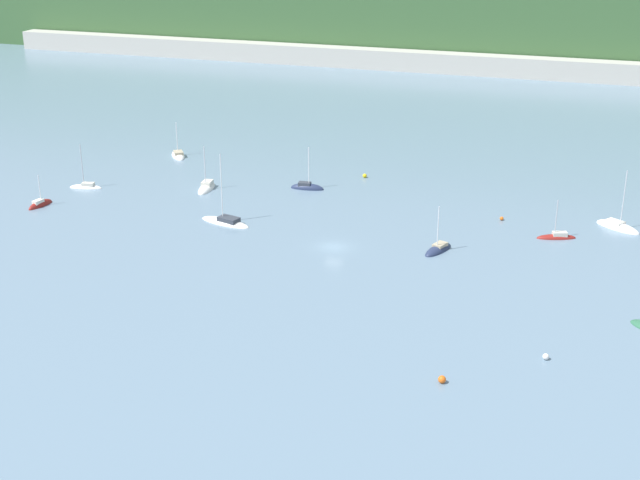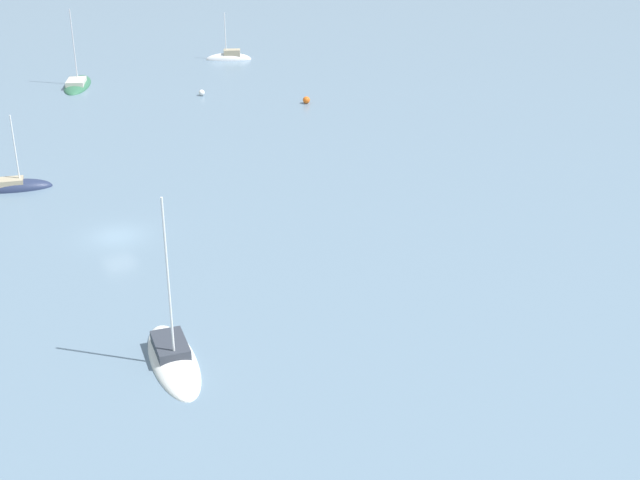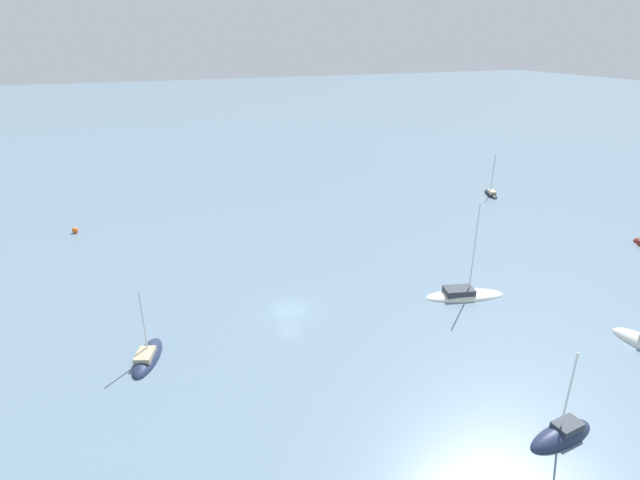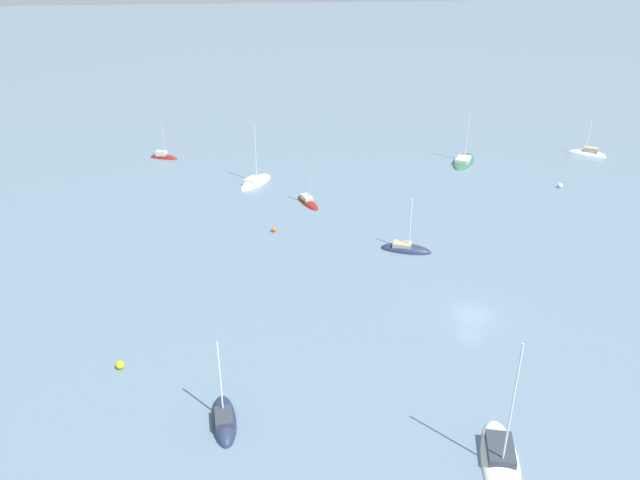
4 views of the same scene
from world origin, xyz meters
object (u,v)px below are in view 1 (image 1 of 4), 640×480
Objects in this scene: sailboat_10 at (307,188)px; sailboat_4 at (207,188)px; sailboat_6 at (40,205)px; sailboat_12 at (178,156)px; sailboat_1 at (438,250)px; mooring_buoy_1 at (442,379)px; sailboat_2 at (557,237)px; mooring_buoy_3 at (502,218)px; sailboat_0 at (617,228)px; mooring_buoy_2 at (365,176)px; mooring_buoy_0 at (546,357)px; sailboat_8 at (86,187)px; sailboat_7 at (226,222)px.

sailboat_4 is at bearing -166.74° from sailboat_10.
sailboat_6 is 34.56m from sailboat_12.
mooring_buoy_1 is at bearing 32.22° from sailboat_1.
mooring_buoy_3 is at bearing -50.12° from sailboat_2.
sailboat_1 is at bearing 13.91° from sailboat_2.
sailboat_12 is at bearing 133.59° from mooring_buoy_1.
sailboat_1 is 0.89× the size of sailboat_4.
sailboat_2 is at bearing 80.13° from mooring_buoy_1.
sailboat_0 is 17.47m from mooring_buoy_3.
mooring_buoy_0 is at bearing -57.51° from mooring_buoy_2.
mooring_buoy_0 is at bearing -97.39° from sailboat_6.
sailboat_10 is 66.18m from mooring_buoy_0.
sailboat_1 is 10.68× the size of mooring_buoy_0.
sailboat_8 reaches higher than sailboat_2.
sailboat_1 is at bearing -110.29° from sailboat_0.
sailboat_8 is 23.82m from sailboat_12.
sailboat_12 is at bearing 154.27° from sailboat_10.
mooring_buoy_1 is at bearing 36.36° from sailboat_4.
sailboat_8 is at bearing -140.93° from sailboat_0.
sailboat_2 is at bearing -154.71° from sailboat_7.
mooring_buoy_3 is (70.76, 6.35, 0.19)m from sailboat_8.
sailboat_12 is (-81.96, 14.58, 0.01)m from sailboat_0.
mooring_buoy_1 is (-9.90, -8.55, 0.06)m from mooring_buoy_0.
sailboat_0 is at bearing -16.07° from mooring_buoy_2.
sailboat_2 reaches higher than sailboat_6.
sailboat_6 is at bearing 68.67° from sailboat_8.
mooring_buoy_2 is (-19.44, 30.31, 0.30)m from sailboat_1.
sailboat_7 is (10.06, -14.53, 0.02)m from sailboat_4.
sailboat_0 reaches higher than mooring_buoy_3.
sailboat_6 is 10.76m from sailboat_8.
sailboat_8 is 14.11× the size of mooring_buoy_3.
mooring_buoy_0 is (61.25, -43.19, 0.25)m from sailboat_4.
sailboat_10 is at bearing 171.06° from mooring_buoy_3.
sailboat_12 is at bearing 177.03° from mooring_buoy_2.
sailboat_4 is 27.70m from sailboat_6.
sailboat_6 is 10.17× the size of mooring_buoy_3.
sailboat_4 is at bearing -89.10° from sailboat_1.
sailboat_7 reaches higher than mooring_buoy_3.
sailboat_4 is 74.95m from mooring_buoy_0.
sailboat_0 is at bearing 6.84° from mooring_buoy_3.
sailboat_4 is at bearing -173.64° from sailboat_8.
sailboat_6 is at bearing -166.90° from mooring_buoy_3.
sailboat_10 is at bearing 121.29° from mooring_buoy_1.
sailboat_2 is 50.34m from sailboat_7.
sailboat_0 is 92.08m from sailboat_6.
sailboat_4 reaches higher than sailboat_12.
sailboat_7 is at bearing 150.76° from mooring_buoy_0.
sailboat_7 is at bearing -8.69° from sailboat_2.
mooring_buoy_2 is (7.77, 9.30, 0.29)m from sailboat_10.
mooring_buoy_0 is at bearing 52.63° from sailboat_1.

